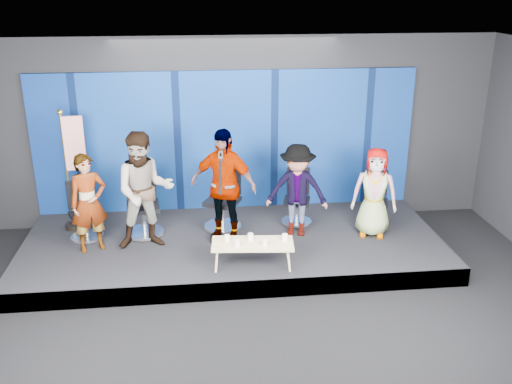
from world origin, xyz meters
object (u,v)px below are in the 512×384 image
at_px(panelist_b, 144,191).
at_px(coffee_table, 253,244).
at_px(panelist_c, 223,186).
at_px(panelist_a, 89,203).
at_px(mug_b, 237,243).
at_px(mug_d, 265,243).
at_px(flag_stand, 73,167).
at_px(mug_c, 251,237).
at_px(mug_e, 285,237).
at_px(panelist_d, 297,190).
at_px(chair_e, 375,207).
at_px(chair_b, 143,212).
at_px(chair_c, 224,207).
at_px(chair_d, 297,205).
at_px(mug_a, 227,238).
at_px(chair_a, 85,220).
at_px(panelist_e, 374,192).

height_order(panelist_b, coffee_table, panelist_b).
xyz_separation_m(panelist_c, coffee_table, (0.38, -0.97, -0.61)).
bearing_deg(panelist_a, mug_b, -46.03).
distance_m(mug_d, flag_stand, 3.63).
bearing_deg(mug_c, panelist_a, 163.46).
bearing_deg(coffee_table, mug_c, 100.68).
bearing_deg(mug_e, panelist_d, 70.56).
bearing_deg(panelist_d, mug_e, -94.96).
distance_m(panelist_b, chair_e, 4.06).
xyz_separation_m(chair_b, mug_d, (1.91, -1.48, 0.03)).
relative_size(coffee_table, mug_d, 14.15).
bearing_deg(panelist_b, mug_c, -31.54).
xyz_separation_m(chair_b, chair_c, (1.38, 0.11, -0.00)).
bearing_deg(panelist_c, chair_c, 111.77).
bearing_deg(chair_e, coffee_table, -131.60).
distance_m(panelist_c, mug_c, 1.08).
distance_m(chair_c, chair_e, 2.69).
xyz_separation_m(chair_e, mug_d, (-2.16, -1.48, 0.11)).
bearing_deg(mug_b, panelist_c, 97.54).
bearing_deg(mug_e, panelist_c, 132.68).
bearing_deg(coffee_table, panelist_a, 161.39).
distance_m(chair_d, mug_d, 1.85).
xyz_separation_m(chair_c, panelist_c, (-0.03, -0.51, 0.57)).
relative_size(panelist_d, mug_c, 15.79).
height_order(chair_b, mug_a, chair_b).
relative_size(chair_e, mug_e, 9.07).
distance_m(chair_a, panelist_a, 0.69).
relative_size(coffee_table, mug_c, 12.63).
xyz_separation_m(panelist_e, mug_b, (-2.39, -1.00, -0.34)).
relative_size(coffee_table, mug_a, 13.03).
bearing_deg(chair_b, chair_e, -6.41).
bearing_deg(panelist_a, chair_b, 9.97).
bearing_deg(chair_b, chair_a, 176.97).
relative_size(chair_b, coffee_table, 0.93).
bearing_deg(chair_a, panelist_b, -46.28).
xyz_separation_m(coffee_table, mug_c, (-0.02, 0.11, 0.08)).
height_order(panelist_b, mug_b, panelist_b).
height_order(panelist_a, mug_d, panelist_a).
height_order(panelist_a, flag_stand, flag_stand).
height_order(chair_b, mug_c, chair_b).
relative_size(panelist_a, panelist_d, 1.00).
xyz_separation_m(mug_a, mug_b, (0.14, -0.19, 0.00)).
bearing_deg(mug_c, panelist_c, 112.47).
distance_m(mug_c, mug_d, 0.29).
xyz_separation_m(panelist_a, chair_e, (4.85, 0.52, -0.49)).
bearing_deg(flag_stand, mug_a, -36.03).
relative_size(panelist_a, mug_e, 15.33).
height_order(panelist_c, coffee_table, panelist_c).
relative_size(chair_b, mug_c, 11.78).
distance_m(panelist_b, mug_d, 2.13).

